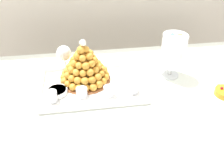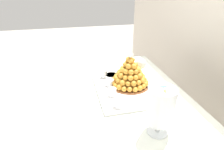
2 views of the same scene
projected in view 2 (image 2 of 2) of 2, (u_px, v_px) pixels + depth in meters
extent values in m
cylinder|color=brown|center=(67.00, 106.00, 1.83)|extent=(0.04, 0.04, 0.77)
cylinder|color=brown|center=(137.00, 96.00, 1.97)|extent=(0.04, 0.04, 0.77)
cube|color=brown|center=(126.00, 111.00, 1.11)|extent=(1.54, 0.83, 0.02)
cube|color=white|center=(126.00, 110.00, 1.10)|extent=(1.60, 0.89, 0.00)
cube|color=white|center=(50.00, 145.00, 1.09)|extent=(1.60, 0.01, 0.34)
cube|color=white|center=(189.00, 122.00, 1.27)|extent=(1.60, 0.01, 0.34)
cube|color=white|center=(101.00, 76.00, 1.88)|extent=(0.01, 0.89, 0.34)
cube|color=white|center=(122.00, 89.00, 1.31)|extent=(0.52, 0.35, 0.01)
cube|color=white|center=(97.00, 90.00, 1.26)|extent=(0.52, 0.01, 0.02)
cube|color=white|center=(146.00, 85.00, 1.34)|extent=(0.52, 0.01, 0.02)
cube|color=white|center=(113.00, 72.00, 1.53)|extent=(0.01, 0.35, 0.02)
cube|color=white|center=(135.00, 110.00, 1.07)|extent=(0.01, 0.35, 0.02)
cylinder|color=white|center=(122.00, 88.00, 1.30)|extent=(0.32, 0.32, 0.00)
cylinder|color=brown|center=(129.00, 84.00, 1.34)|extent=(0.27, 0.27, 0.01)
cone|color=#BB7A29|center=(130.00, 72.00, 1.30)|extent=(0.19, 0.19, 0.19)
sphere|color=gold|center=(135.00, 90.00, 1.24)|extent=(0.04, 0.04, 0.04)
sphere|color=gold|center=(140.00, 88.00, 1.25)|extent=(0.04, 0.04, 0.04)
sphere|color=gold|center=(143.00, 86.00, 1.27)|extent=(0.03, 0.03, 0.03)
sphere|color=gold|center=(145.00, 84.00, 1.30)|extent=(0.04, 0.04, 0.04)
sphere|color=gold|center=(146.00, 82.00, 1.33)|extent=(0.03, 0.03, 0.03)
sphere|color=gold|center=(145.00, 80.00, 1.36)|extent=(0.04, 0.04, 0.04)
sphere|color=gold|center=(142.00, 78.00, 1.39)|extent=(0.03, 0.03, 0.03)
sphere|color=gold|center=(138.00, 76.00, 1.41)|extent=(0.04, 0.04, 0.04)
sphere|color=gold|center=(134.00, 75.00, 1.43)|extent=(0.03, 0.03, 0.03)
sphere|color=gold|center=(130.00, 74.00, 1.44)|extent=(0.04, 0.04, 0.04)
sphere|color=gold|center=(125.00, 75.00, 1.43)|extent=(0.04, 0.04, 0.04)
sphere|color=gold|center=(121.00, 75.00, 1.42)|extent=(0.04, 0.04, 0.04)
sphere|color=gold|center=(117.00, 77.00, 1.40)|extent=(0.04, 0.04, 0.04)
sphere|color=gold|center=(115.00, 79.00, 1.37)|extent=(0.04, 0.04, 0.04)
sphere|color=gold|center=(114.00, 81.00, 1.34)|extent=(0.04, 0.04, 0.04)
sphere|color=gold|center=(114.00, 83.00, 1.31)|extent=(0.04, 0.04, 0.04)
sphere|color=gold|center=(116.00, 86.00, 1.28)|extent=(0.04, 0.04, 0.04)
sphere|color=gold|center=(120.00, 87.00, 1.26)|extent=(0.04, 0.04, 0.04)
sphere|color=gold|center=(124.00, 89.00, 1.24)|extent=(0.04, 0.04, 0.04)
sphere|color=gold|center=(130.00, 89.00, 1.23)|extent=(0.03, 0.03, 0.03)
sphere|color=gold|center=(139.00, 83.00, 1.25)|extent=(0.03, 0.03, 0.03)
sphere|color=gold|center=(142.00, 81.00, 1.27)|extent=(0.04, 0.04, 0.04)
sphere|color=gold|center=(143.00, 79.00, 1.30)|extent=(0.04, 0.04, 0.04)
sphere|color=gold|center=(143.00, 76.00, 1.34)|extent=(0.04, 0.04, 0.04)
sphere|color=gold|center=(140.00, 74.00, 1.37)|extent=(0.03, 0.03, 0.03)
sphere|color=gold|center=(136.00, 73.00, 1.39)|extent=(0.04, 0.04, 0.04)
sphere|color=gold|center=(131.00, 72.00, 1.40)|extent=(0.03, 0.03, 0.03)
sphere|color=gold|center=(126.00, 72.00, 1.40)|extent=(0.04, 0.04, 0.04)
sphere|color=gold|center=(122.00, 73.00, 1.39)|extent=(0.04, 0.04, 0.04)
sphere|color=gold|center=(118.00, 74.00, 1.37)|extent=(0.04, 0.04, 0.04)
sphere|color=gold|center=(117.00, 76.00, 1.34)|extent=(0.04, 0.04, 0.04)
sphere|color=gold|center=(117.00, 79.00, 1.30)|extent=(0.04, 0.04, 0.04)
sphere|color=gold|center=(119.00, 81.00, 1.27)|extent=(0.04, 0.04, 0.04)
sphere|color=gold|center=(123.00, 83.00, 1.25)|extent=(0.04, 0.04, 0.04)
sphere|color=gold|center=(128.00, 84.00, 1.24)|extent=(0.03, 0.03, 0.03)
sphere|color=gold|center=(134.00, 84.00, 1.24)|extent=(0.04, 0.04, 0.04)
sphere|color=gold|center=(139.00, 76.00, 1.27)|extent=(0.04, 0.04, 0.04)
sphere|color=gold|center=(141.00, 74.00, 1.30)|extent=(0.03, 0.03, 0.03)
sphere|color=gold|center=(140.00, 72.00, 1.33)|extent=(0.04, 0.04, 0.04)
sphere|color=gold|center=(136.00, 70.00, 1.35)|extent=(0.04, 0.04, 0.04)
sphere|color=gold|center=(132.00, 69.00, 1.37)|extent=(0.04, 0.04, 0.04)
sphere|color=gold|center=(127.00, 69.00, 1.37)|extent=(0.04, 0.04, 0.04)
sphere|color=gold|center=(123.00, 70.00, 1.36)|extent=(0.04, 0.04, 0.04)
sphere|color=gold|center=(120.00, 72.00, 1.33)|extent=(0.04, 0.04, 0.04)
sphere|color=gold|center=(119.00, 74.00, 1.30)|extent=(0.03, 0.03, 0.03)
sphere|color=gold|center=(121.00, 76.00, 1.27)|extent=(0.04, 0.04, 0.04)
sphere|color=gold|center=(125.00, 78.00, 1.25)|extent=(0.04, 0.04, 0.04)
sphere|color=gold|center=(131.00, 78.00, 1.24)|extent=(0.04, 0.04, 0.04)
sphere|color=gold|center=(136.00, 78.00, 1.25)|extent=(0.04, 0.04, 0.04)
sphere|color=gold|center=(138.00, 70.00, 1.28)|extent=(0.04, 0.04, 0.04)
sphere|color=gold|center=(137.00, 68.00, 1.31)|extent=(0.03, 0.03, 0.03)
sphere|color=gold|center=(134.00, 67.00, 1.33)|extent=(0.03, 0.03, 0.03)
sphere|color=gold|center=(129.00, 66.00, 1.34)|extent=(0.04, 0.04, 0.04)
sphere|color=gold|center=(125.00, 67.00, 1.33)|extent=(0.04, 0.04, 0.04)
sphere|color=gold|center=(122.00, 68.00, 1.31)|extent=(0.03, 0.03, 0.03)
sphere|color=gold|center=(123.00, 70.00, 1.28)|extent=(0.04, 0.04, 0.04)
sphere|color=gold|center=(126.00, 72.00, 1.25)|extent=(0.04, 0.04, 0.04)
sphere|color=gold|center=(131.00, 72.00, 1.24)|extent=(0.04, 0.04, 0.04)
sphere|color=gold|center=(136.00, 72.00, 1.25)|extent=(0.04, 0.04, 0.04)
sphere|color=gold|center=(135.00, 65.00, 1.28)|extent=(0.03, 0.03, 0.03)
sphere|color=gold|center=(132.00, 63.00, 1.31)|extent=(0.03, 0.03, 0.03)
sphere|color=gold|center=(127.00, 63.00, 1.30)|extent=(0.04, 0.04, 0.04)
sphere|color=gold|center=(125.00, 65.00, 1.28)|extent=(0.03, 0.03, 0.03)
sphere|color=gold|center=(128.00, 66.00, 1.25)|extent=(0.04, 0.04, 0.04)
sphere|color=gold|center=(134.00, 66.00, 1.25)|extent=(0.04, 0.04, 0.04)
sphere|color=gold|center=(133.00, 60.00, 1.27)|extent=(0.03, 0.03, 0.03)
sphere|color=gold|center=(129.00, 60.00, 1.27)|extent=(0.04, 0.04, 0.04)
sphere|color=gold|center=(130.00, 61.00, 1.25)|extent=(0.03, 0.03, 0.03)
sphere|color=white|center=(131.00, 55.00, 1.25)|extent=(0.03, 0.03, 0.03)
cylinder|color=silver|center=(104.00, 74.00, 1.45)|extent=(0.05, 0.05, 0.06)
cylinder|color=brown|center=(104.00, 75.00, 1.45)|extent=(0.04, 0.04, 0.02)
cylinder|color=#8C603D|center=(104.00, 73.00, 1.44)|extent=(0.04, 0.04, 0.02)
sphere|color=brown|center=(104.00, 72.00, 1.44)|extent=(0.01, 0.01, 0.01)
cylinder|color=silver|center=(110.00, 83.00, 1.33)|extent=(0.06, 0.06, 0.05)
cylinder|color=gold|center=(110.00, 84.00, 1.33)|extent=(0.05, 0.05, 0.02)
cylinder|color=#EAC166|center=(110.00, 82.00, 1.33)|extent=(0.05, 0.05, 0.01)
sphere|color=brown|center=(109.00, 81.00, 1.32)|extent=(0.02, 0.02, 0.02)
cylinder|color=silver|center=(112.00, 92.00, 1.21)|extent=(0.05, 0.05, 0.05)
cylinder|color=gold|center=(112.00, 94.00, 1.22)|extent=(0.05, 0.05, 0.02)
cylinder|color=#EAC166|center=(112.00, 91.00, 1.21)|extent=(0.05, 0.05, 0.02)
sphere|color=brown|center=(113.00, 89.00, 1.21)|extent=(0.01, 0.01, 0.01)
cylinder|color=silver|center=(119.00, 102.00, 1.10)|extent=(0.06, 0.06, 0.05)
cylinder|color=gold|center=(119.00, 104.00, 1.11)|extent=(0.05, 0.05, 0.02)
cylinder|color=#EAC166|center=(119.00, 102.00, 1.10)|extent=(0.05, 0.05, 0.02)
sphere|color=brown|center=(121.00, 101.00, 1.09)|extent=(0.02, 0.02, 0.02)
cylinder|color=white|center=(112.00, 76.00, 1.45)|extent=(0.10, 0.10, 0.02)
cylinder|color=#F2CC59|center=(112.00, 75.00, 1.44)|extent=(0.09, 0.09, 0.00)
cylinder|color=white|center=(157.00, 131.00, 0.94)|extent=(0.10, 0.10, 0.01)
cylinder|color=white|center=(158.00, 126.00, 0.92)|extent=(0.02, 0.02, 0.06)
cylinder|color=white|center=(161.00, 105.00, 0.87)|extent=(0.13, 0.13, 0.18)
cylinder|color=brown|center=(160.00, 121.00, 0.88)|extent=(0.05, 0.05, 0.04)
cylinder|color=#72B2E0|center=(162.00, 118.00, 0.90)|extent=(0.05, 0.05, 0.05)
cylinder|color=brown|center=(155.00, 114.00, 0.92)|extent=(0.05, 0.05, 0.05)
cylinder|color=#F9A54C|center=(154.00, 119.00, 0.89)|extent=(0.05, 0.05, 0.04)
cylinder|color=#E54C47|center=(163.00, 117.00, 0.87)|extent=(0.05, 0.05, 0.04)
cylinder|color=#9ED860|center=(158.00, 110.00, 0.92)|extent=(0.06, 0.05, 0.04)
cylinder|color=#E54C47|center=(154.00, 116.00, 0.88)|extent=(0.06, 0.05, 0.06)
cylinder|color=yellow|center=(166.00, 112.00, 0.87)|extent=(0.05, 0.05, 0.03)
cylinder|color=#72B2E0|center=(158.00, 107.00, 0.91)|extent=(0.05, 0.04, 0.04)
cylinder|color=#D199D8|center=(156.00, 113.00, 0.87)|extent=(0.05, 0.05, 0.05)
cylinder|color=#9ED860|center=(166.00, 106.00, 0.88)|extent=(0.05, 0.05, 0.04)
cylinder|color=brown|center=(154.00, 105.00, 0.89)|extent=(0.06, 0.05, 0.05)
cylinder|color=yellow|center=(161.00, 111.00, 0.84)|extent=(0.05, 0.05, 0.04)
cylinder|color=#D199D8|center=(164.00, 101.00, 0.88)|extent=(0.05, 0.04, 0.05)
cylinder|color=yellow|center=(155.00, 102.00, 0.87)|extent=(0.05, 0.05, 0.06)
cylinder|color=pink|center=(158.00, 107.00, 0.84)|extent=(0.05, 0.05, 0.05)
cylinder|color=brown|center=(165.00, 106.00, 0.85)|extent=(0.06, 0.05, 0.06)
cylinder|color=#E54C47|center=(159.00, 97.00, 0.87)|extent=(0.06, 0.04, 0.06)
cylinder|color=brown|center=(154.00, 100.00, 0.85)|extent=(0.05, 0.05, 0.04)
cylinder|color=#9ED860|center=(164.00, 104.00, 0.82)|extent=(0.06, 0.04, 0.06)
cylinder|color=#F9A54C|center=(170.00, 100.00, 0.85)|extent=(0.06, 0.05, 0.06)
cylinder|color=#F9A54C|center=(156.00, 94.00, 0.86)|extent=(0.05, 0.05, 0.04)
cylinder|color=#D199D8|center=(161.00, 99.00, 0.82)|extent=(0.06, 0.05, 0.06)
cylinder|color=#9ED860|center=(167.00, 96.00, 0.85)|extent=(0.06, 0.05, 0.06)
cylinder|color=#72B2E0|center=(159.00, 91.00, 0.84)|extent=(0.06, 0.05, 0.05)
cylinder|color=#9ED860|center=(167.00, 94.00, 0.82)|extent=(0.06, 0.05, 0.06)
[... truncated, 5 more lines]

